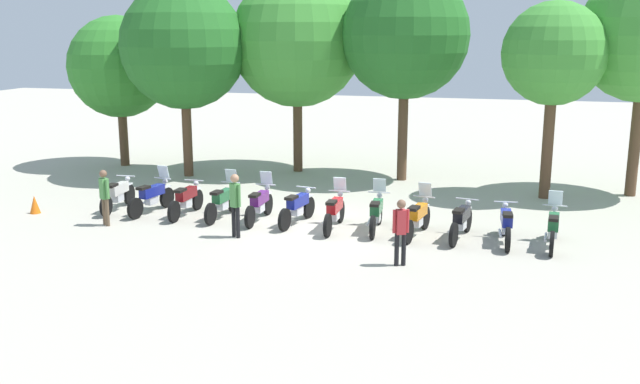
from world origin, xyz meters
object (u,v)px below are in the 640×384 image
(person_2, at_px, (105,194))
(traffic_cone, at_px, (35,204))
(tree_3, at_px, (405,35))
(person_1, at_px, (401,228))
(motorcycle_5, at_px, (297,207))
(tree_2, at_px, (297,41))
(motorcycle_6, at_px, (335,211))
(tree_0, at_px, (119,67))
(motorcycle_0, at_px, (118,194))
(motorcycle_10, at_px, (506,224))
(motorcycle_8, at_px, (418,217))
(motorcycle_9, at_px, (461,221))
(motorcycle_2, at_px, (186,199))
(motorcycle_4, at_px, (260,204))
(motorcycle_7, at_px, (376,213))
(motorcycle_3, at_px, (223,201))
(tree_1, at_px, (183,46))
(motorcycle_1, at_px, (152,196))
(motorcycle_11, at_px, (553,228))
(person_0, at_px, (235,200))
(tree_4, at_px, (554,55))

(person_2, height_order, traffic_cone, person_2)
(tree_3, relative_size, traffic_cone, 13.77)
(person_1, distance_m, person_2, 8.76)
(motorcycle_5, xyz_separation_m, tree_2, (-2.23, 7.51, 4.56))
(motorcycle_5, distance_m, motorcycle_6, 1.18)
(tree_0, bearing_deg, motorcycle_0, -61.51)
(motorcycle_6, height_order, motorcycle_10, motorcycle_6)
(motorcycle_5, relative_size, traffic_cone, 3.95)
(motorcycle_8, distance_m, motorcycle_9, 1.16)
(motorcycle_2, xyz_separation_m, person_1, (6.91, -2.96, 0.43))
(motorcycle_9, distance_m, tree_2, 11.36)
(motorcycle_4, xyz_separation_m, motorcycle_7, (3.49, -0.16, 0.00))
(motorcycle_3, relative_size, motorcycle_8, 1.01)
(motorcycle_2, distance_m, tree_1, 7.46)
(person_2, xyz_separation_m, tree_2, (3.01, 9.07, 4.12))
(motorcycle_1, distance_m, motorcycle_11, 11.65)
(motorcycle_5, relative_size, tree_3, 0.29)
(motorcycle_0, relative_size, traffic_cone, 3.98)
(person_0, xyz_separation_m, tree_1, (-4.80, 7.27, 3.84))
(motorcycle_2, relative_size, motorcycle_9, 1.01)
(tree_0, relative_size, tree_2, 0.79)
(motorcycle_10, bearing_deg, tree_3, 23.68)
(tree_4, bearing_deg, tree_3, 161.46)
(traffic_cone, bearing_deg, motorcycle_1, 16.12)
(motorcycle_0, height_order, tree_3, tree_3)
(tree_2, bearing_deg, motorcycle_2, -99.64)
(motorcycle_5, bearing_deg, motorcycle_2, 99.21)
(motorcycle_3, bearing_deg, tree_1, 37.24)
(motorcycle_5, bearing_deg, tree_0, 64.07)
(person_1, bearing_deg, tree_0, -150.79)
(motorcycle_3, bearing_deg, motorcycle_4, -88.06)
(motorcycle_5, relative_size, tree_4, 0.34)
(motorcycle_11, bearing_deg, person_1, 129.05)
(tree_2, bearing_deg, tree_1, -152.67)
(motorcycle_5, xyz_separation_m, motorcycle_8, (3.49, -0.31, 0.01))
(motorcycle_2, distance_m, person_1, 7.53)
(motorcycle_0, distance_m, tree_2, 9.40)
(person_0, distance_m, tree_2, 10.12)
(motorcycle_0, height_order, tree_1, tree_1)
(motorcycle_0, bearing_deg, motorcycle_7, -95.48)
(tree_2, bearing_deg, person_1, -61.58)
(tree_2, xyz_separation_m, tree_4, (9.24, -2.29, -0.36))
(person_0, distance_m, tree_4, 11.37)
(motorcycle_10, bearing_deg, person_0, 96.80)
(tree_1, bearing_deg, motorcycle_11, -24.72)
(motorcycle_4, height_order, person_1, person_1)
(tree_1, height_order, tree_3, tree_3)
(person_1, xyz_separation_m, tree_1, (-9.43, 8.47, 3.93))
(tree_1, xyz_separation_m, traffic_cone, (-2.07, -6.45, -4.59))
(motorcycle_3, relative_size, tree_3, 0.29)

